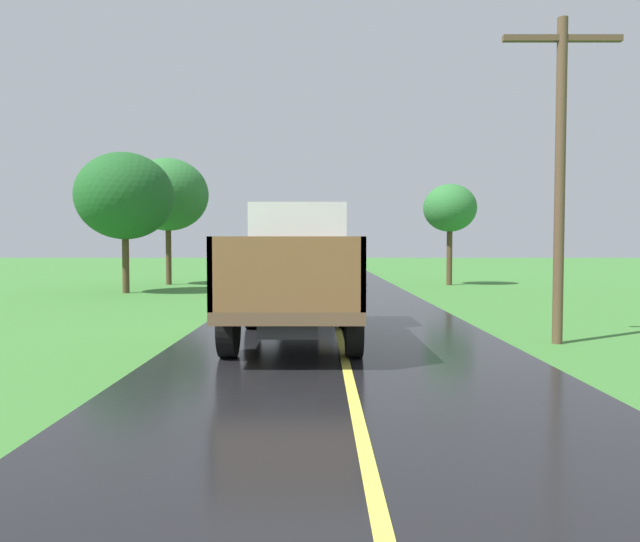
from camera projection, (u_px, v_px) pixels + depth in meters
banana_truck_near at (297, 268)px, 12.06m from camera, size 2.38×5.82×2.80m
banana_truck_far at (309, 257)px, 25.88m from camera, size 2.38×5.81×2.80m
utility_pole_roadside at (560, 166)px, 11.23m from camera, size 2.33×0.20×6.39m
roadside_tree_near_left at (168, 195)px, 28.90m from camera, size 4.06×4.06×6.40m
roadside_tree_mid_right at (125, 196)px, 23.62m from camera, size 3.99×3.99×5.82m
roadside_tree_far_left at (450, 209)px, 28.60m from camera, size 2.65×2.65×5.07m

